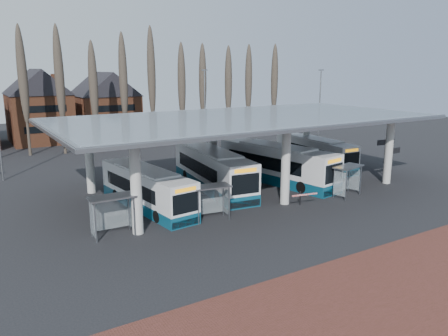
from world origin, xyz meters
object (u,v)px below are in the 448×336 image
bus_1 (213,170)px  shelter_1 (210,195)px  bus_2 (276,164)px  shelter_2 (346,174)px  bus_0 (146,189)px  shelter_0 (112,207)px  bus_3 (314,153)px

bus_1 → shelter_1: size_ratio=4.51×
bus_2 → shelter_2: bus_2 is taller
bus_0 → shelter_1: size_ratio=3.97×
bus_0 → shelter_2: 16.23m
bus_0 → bus_1: 7.24m
shelter_0 → shelter_2: size_ratio=0.96×
bus_1 → bus_3: bus_1 is taller
bus_1 → shelter_0: size_ratio=4.42×
bus_0 → shelter_2: size_ratio=3.72×
bus_1 → bus_3: 14.10m
bus_3 → shelter_1: size_ratio=3.97×
bus_3 → shelter_2: size_ratio=3.73×
bus_0 → bus_2: 13.17m
bus_3 → shelter_1: bearing=-149.5°
bus_2 → shelter_0: 17.92m
bus_0 → shelter_2: bearing=-27.0°
bus_2 → bus_1: bearing=160.7°
bus_2 → shelter_1: bus_2 is taller
bus_2 → shelter_1: bearing=-160.3°
bus_0 → shelter_2: (15.17, -5.74, 0.42)m
shelter_1 → shelter_2: (12.38, -0.84, 0.07)m
bus_3 → shelter_0: bearing=-157.2°
bus_3 → bus_2: bearing=-153.7°
bus_2 → bus_3: bearing=12.5°
bus_3 → shelter_1: bus_3 is taller
shelter_1 → shelter_2: size_ratio=0.94×
bus_1 → shelter_2: 11.30m
bus_0 → shelter_1: 5.65m
bus_3 → shelter_0: 26.29m
shelter_1 → shelter_0: bearing=-177.0°
shelter_0 → shelter_1: shelter_0 is taller
shelter_0 → bus_1: bearing=32.0°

